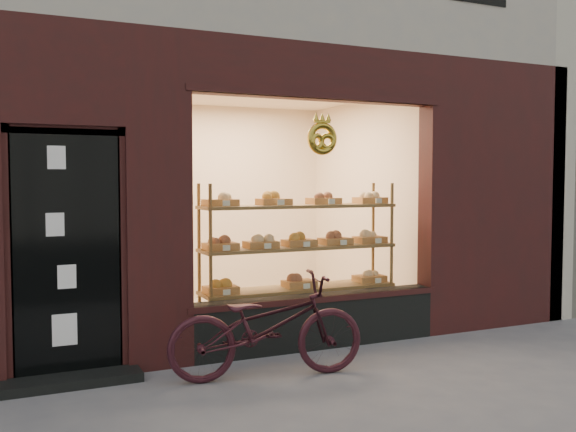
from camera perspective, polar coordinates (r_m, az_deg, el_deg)
name	(u,v)px	position (r m, az deg, el deg)	size (l,w,h in m)	color
ground	(398,425)	(4.84, 9.78, -17.85)	(90.00, 90.00, 0.00)	slate
display_shelf	(299,259)	(7.00, 0.99, -3.84)	(2.20, 0.45, 1.70)	brown
bicycle	(267,326)	(5.69, -1.89, -9.78)	(0.60, 1.73, 0.91)	black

